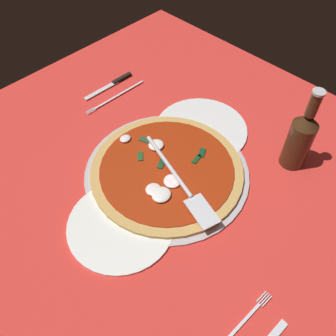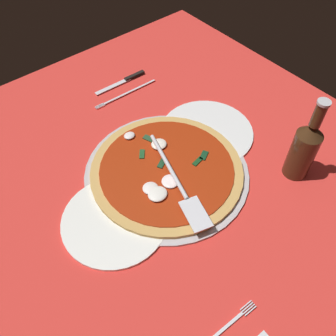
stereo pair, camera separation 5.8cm
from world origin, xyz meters
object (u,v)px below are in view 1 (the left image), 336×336
Objects in this scene: pizza_server at (180,180)px; beer_bottle at (300,138)px; place_setting_near at (114,91)px; dinner_plate_right at (121,225)px; dinner_plate_left at (201,130)px; pizza at (168,169)px.

pizza_server is 1.27× the size of beer_bottle.
dinner_plate_right is at bearing 53.35° from place_setting_near.
beer_bottle is at bearing 105.35° from place_setting_near.
dinner_plate_left is 0.67× the size of pizza.
pizza is (17.22, 3.89, 1.09)cm from dinner_plate_left.
pizza_server is 1.35× the size of place_setting_near.
place_setting_near reaches higher than dinner_plate_right.
beer_bottle reaches higher than dinner_plate_left.
beer_bottle is at bearing 77.57° from pizza_server.
pizza is 1.29× the size of pizza_server.
dinner_plate_right is 17.04cm from pizza_server.
dinner_plate_left is at bearing 102.60° from place_setting_near.
pizza reaches higher than dinner_plate_left.
dinner_plate_left is 21.38cm from pizza_server.
dinner_plate_left is 26.57cm from beer_bottle.
pizza is 6.30cm from pizza_server.
pizza_server is 42.06cm from place_setting_near.
dinner_plate_left is 30.85cm from place_setting_near.
pizza is at bearing -179.38° from pizza_server.
dinner_plate_right is at bearing -21.58° from beer_bottle.
pizza_server is (1.62, 5.69, 2.16)cm from pizza.
pizza_server reaches higher than place_setting_near.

